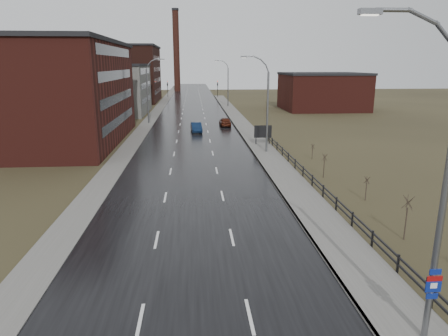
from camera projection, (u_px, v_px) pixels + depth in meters
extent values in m
cube|color=black|center=(193.00, 124.00, 70.75)|extent=(14.00, 300.00, 0.06)
cube|color=#595651|center=(266.00, 154.00, 47.25)|extent=(3.20, 180.00, 0.18)
cube|color=slate|center=(253.00, 154.00, 47.14)|extent=(0.16, 180.00, 0.18)
cube|color=#595651|center=(146.00, 125.00, 70.14)|extent=(2.40, 260.00, 0.12)
cube|color=#471914|center=(34.00, 94.00, 53.09)|extent=(22.00, 28.00, 13.00)
cube|color=black|center=(28.00, 41.00, 51.39)|extent=(22.44, 28.56, 0.50)
cube|color=black|center=(120.00, 120.00, 54.79)|extent=(0.06, 22.40, 1.20)
cube|color=black|center=(118.00, 98.00, 54.03)|extent=(0.06, 22.40, 1.20)
cube|color=black|center=(117.00, 75.00, 53.27)|extent=(0.06, 22.40, 1.20)
cube|color=black|center=(115.00, 52.00, 52.52)|extent=(0.06, 22.40, 1.20)
cube|color=slate|center=(109.00, 90.00, 85.53)|extent=(16.00, 20.00, 10.00)
cube|color=black|center=(107.00, 65.00, 84.21)|extent=(16.32, 20.40, 0.50)
cube|color=black|center=(147.00, 99.00, 86.63)|extent=(0.06, 16.00, 1.20)
cube|color=black|center=(146.00, 85.00, 85.87)|extent=(0.06, 16.00, 1.20)
cube|color=black|center=(145.00, 71.00, 85.11)|extent=(0.06, 16.00, 1.20)
cube|color=#331611|center=(111.00, 75.00, 113.47)|extent=(26.00, 24.00, 15.00)
cube|color=black|center=(109.00, 46.00, 111.52)|extent=(26.52, 24.48, 0.50)
cube|color=black|center=(158.00, 90.00, 115.57)|extent=(0.06, 19.20, 1.20)
cube|color=black|center=(158.00, 80.00, 114.81)|extent=(0.06, 19.20, 1.20)
cube|color=black|center=(157.00, 69.00, 114.06)|extent=(0.06, 19.20, 1.20)
cube|color=black|center=(157.00, 58.00, 113.30)|extent=(0.06, 19.20, 1.20)
cube|color=#471914|center=(322.00, 92.00, 93.22)|extent=(18.00, 16.00, 8.00)
cube|color=black|center=(324.00, 74.00, 92.14)|extent=(18.36, 16.32, 0.50)
cylinder|color=#331611|center=(176.00, 52.00, 153.36)|extent=(2.40, 2.40, 30.00)
cylinder|color=black|center=(175.00, 9.00, 149.49)|extent=(2.70, 2.70, 0.80)
cylinder|color=slate|center=(441.00, 221.00, 14.19)|extent=(0.24, 0.24, 10.00)
cylinder|color=slate|center=(446.00, 36.00, 12.55)|extent=(0.91, 0.14, 0.91)
cylinder|color=slate|center=(423.00, 17.00, 12.35)|extent=(1.12, 0.14, 0.57)
cylinder|color=slate|center=(394.00, 10.00, 12.23)|extent=(1.15, 0.14, 0.14)
cube|color=slate|center=(370.00, 11.00, 12.19)|extent=(0.70, 0.28, 0.18)
cube|color=silver|center=(370.00, 15.00, 12.22)|extent=(0.50, 0.20, 0.04)
cube|color=navy|center=(435.00, 272.00, 14.57)|extent=(0.45, 0.04, 0.22)
cube|color=navy|center=(434.00, 284.00, 14.69)|extent=(0.60, 0.04, 0.65)
cube|color=maroon|center=(435.00, 279.00, 14.63)|extent=(0.60, 0.04, 0.20)
cube|color=navy|center=(432.00, 296.00, 14.82)|extent=(0.45, 0.04, 0.22)
cube|color=silver|center=(434.00, 286.00, 14.69)|extent=(0.26, 0.02, 0.22)
cylinder|color=slate|center=(267.00, 114.00, 47.06)|extent=(0.24, 0.24, 9.50)
cylinder|color=slate|center=(267.00, 69.00, 45.74)|extent=(0.51, 0.14, 0.98)
cylinder|color=slate|center=(263.00, 62.00, 45.53)|extent=(0.81, 0.14, 0.81)
cylinder|color=slate|center=(257.00, 58.00, 45.35)|extent=(0.98, 0.14, 0.51)
cylinder|color=slate|center=(250.00, 56.00, 45.25)|extent=(1.01, 0.14, 0.14)
cube|color=slate|center=(244.00, 57.00, 45.21)|extent=(0.70, 0.28, 0.18)
cube|color=silver|center=(244.00, 58.00, 45.24)|extent=(0.50, 0.20, 0.04)
cylinder|color=slate|center=(148.00, 97.00, 70.90)|extent=(0.24, 0.24, 9.50)
cylinder|color=slate|center=(147.00, 67.00, 69.61)|extent=(0.51, 0.14, 0.98)
cylinder|color=slate|center=(150.00, 63.00, 69.46)|extent=(0.81, 0.14, 0.81)
cylinder|color=slate|center=(154.00, 60.00, 69.40)|extent=(0.98, 0.14, 0.51)
cylinder|color=slate|center=(159.00, 59.00, 69.42)|extent=(1.01, 0.14, 0.14)
cube|color=slate|center=(162.00, 59.00, 69.48)|extent=(0.70, 0.28, 0.18)
cube|color=silver|center=(163.00, 60.00, 69.51)|extent=(0.50, 0.20, 0.04)
cylinder|color=slate|center=(228.00, 88.00, 99.15)|extent=(0.24, 0.24, 9.50)
cylinder|color=slate|center=(227.00, 66.00, 97.84)|extent=(0.51, 0.14, 0.98)
cylinder|color=slate|center=(225.00, 63.00, 97.62)|extent=(0.81, 0.14, 0.81)
cylinder|color=slate|center=(223.00, 61.00, 97.45)|extent=(0.98, 0.14, 0.51)
cylinder|color=slate|center=(219.00, 60.00, 97.35)|extent=(1.01, 0.14, 0.14)
cube|color=slate|center=(216.00, 61.00, 97.31)|extent=(0.70, 0.28, 0.18)
cube|color=silver|center=(216.00, 61.00, 97.33)|extent=(0.50, 0.20, 0.04)
cube|color=black|center=(432.00, 298.00, 17.36)|extent=(0.10, 0.10, 1.10)
cube|color=black|center=(398.00, 264.00, 20.25)|extent=(0.10, 0.10, 1.10)
cube|color=black|center=(372.00, 239.00, 23.14)|extent=(0.10, 0.10, 1.10)
cube|color=black|center=(352.00, 220.00, 26.04)|extent=(0.10, 0.10, 1.10)
cube|color=black|center=(336.00, 204.00, 28.93)|extent=(0.10, 0.10, 1.10)
cube|color=black|center=(323.00, 192.00, 31.83)|extent=(0.10, 0.10, 1.10)
cube|color=black|center=(312.00, 181.00, 34.72)|extent=(0.10, 0.10, 1.10)
cube|color=black|center=(303.00, 172.00, 37.62)|extent=(0.10, 0.10, 1.10)
cube|color=black|center=(295.00, 164.00, 40.51)|extent=(0.10, 0.10, 1.10)
cube|color=black|center=(288.00, 158.00, 43.40)|extent=(0.10, 0.10, 1.10)
cube|color=black|center=(282.00, 152.00, 46.30)|extent=(0.10, 0.10, 1.10)
cube|color=black|center=(277.00, 147.00, 49.19)|extent=(0.10, 0.10, 1.10)
cube|color=black|center=(272.00, 142.00, 52.09)|extent=(0.10, 0.10, 1.10)
cube|color=black|center=(268.00, 138.00, 54.98)|extent=(0.10, 0.10, 1.10)
cube|color=black|center=(325.00, 189.00, 31.24)|extent=(0.08, 53.00, 0.10)
cube|color=black|center=(325.00, 193.00, 31.34)|extent=(0.08, 53.00, 0.10)
cylinder|color=#382D23|center=(406.00, 224.00, 24.15)|extent=(0.08, 0.08, 2.08)
cylinder|color=#382D23|center=(409.00, 203.00, 23.81)|extent=(0.04, 0.70, 0.82)
cylinder|color=#382D23|center=(408.00, 202.00, 23.85)|extent=(0.66, 0.26, 0.83)
cylinder|color=#382D23|center=(407.00, 202.00, 23.83)|extent=(0.39, 0.59, 0.84)
cylinder|color=#382D23|center=(408.00, 203.00, 23.78)|extent=(0.39, 0.59, 0.84)
cylinder|color=#382D23|center=(409.00, 203.00, 23.76)|extent=(0.66, 0.26, 0.83)
cylinder|color=#382D23|center=(366.00, 192.00, 31.24)|extent=(0.08, 0.08, 1.44)
cylinder|color=#382D23|center=(368.00, 180.00, 31.00)|extent=(0.04, 0.49, 0.57)
cylinder|color=#382D23|center=(367.00, 180.00, 31.05)|extent=(0.47, 0.19, 0.58)
cylinder|color=#382D23|center=(366.00, 180.00, 31.02)|extent=(0.28, 0.42, 0.59)
cylinder|color=#382D23|center=(367.00, 180.00, 30.97)|extent=(0.28, 0.42, 0.59)
cylinder|color=#382D23|center=(367.00, 180.00, 30.95)|extent=(0.47, 0.19, 0.58)
cylinder|color=#382D23|center=(324.00, 169.00, 37.51)|extent=(0.08, 0.08, 1.72)
cylinder|color=#382D23|center=(325.00, 157.00, 37.23)|extent=(0.04, 0.58, 0.68)
cylinder|color=#382D23|center=(325.00, 157.00, 37.28)|extent=(0.55, 0.22, 0.69)
cylinder|color=#382D23|center=(324.00, 157.00, 37.26)|extent=(0.33, 0.49, 0.70)
cylinder|color=#382D23|center=(324.00, 157.00, 37.20)|extent=(0.33, 0.49, 0.70)
cylinder|color=#382D23|center=(325.00, 157.00, 37.19)|extent=(0.55, 0.22, 0.69)
cylinder|color=#382D23|center=(312.00, 154.00, 44.86)|extent=(0.08, 0.08, 1.28)
cylinder|color=#382D23|center=(313.00, 146.00, 44.65)|extent=(0.04, 0.44, 0.51)
cylinder|color=#382D23|center=(313.00, 146.00, 44.70)|extent=(0.42, 0.17, 0.52)
cylinder|color=#382D23|center=(312.00, 146.00, 44.67)|extent=(0.26, 0.37, 0.53)
cylinder|color=#382D23|center=(312.00, 146.00, 44.62)|extent=(0.26, 0.37, 0.53)
cylinder|color=#382D23|center=(313.00, 146.00, 44.60)|extent=(0.42, 0.17, 0.52)
cube|color=black|center=(256.00, 139.00, 52.35)|extent=(0.10, 0.10, 1.80)
cube|color=black|center=(269.00, 139.00, 52.48)|extent=(0.10, 0.10, 1.80)
cube|color=silver|center=(263.00, 131.00, 52.13)|extent=(2.20, 0.08, 1.54)
cube|color=black|center=(263.00, 132.00, 52.08)|extent=(2.30, 0.04, 1.64)
cylinder|color=black|center=(168.00, 89.00, 127.40)|extent=(0.16, 0.16, 5.20)
imported|color=black|center=(167.00, 82.00, 126.85)|extent=(0.58, 2.73, 1.10)
sphere|color=#FF190C|center=(167.00, 81.00, 126.63)|extent=(0.18, 0.18, 0.18)
cylinder|color=black|center=(218.00, 89.00, 128.58)|extent=(0.16, 0.16, 5.20)
imported|color=black|center=(218.00, 82.00, 128.04)|extent=(0.58, 2.73, 1.10)
sphere|color=#FF190C|center=(218.00, 81.00, 127.82)|extent=(0.18, 0.18, 0.18)
imported|color=#0B1C3A|center=(196.00, 128.00, 62.48)|extent=(1.90, 4.61, 1.48)
imported|color=#46180B|center=(225.00, 122.00, 68.51)|extent=(1.92, 4.56, 1.54)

